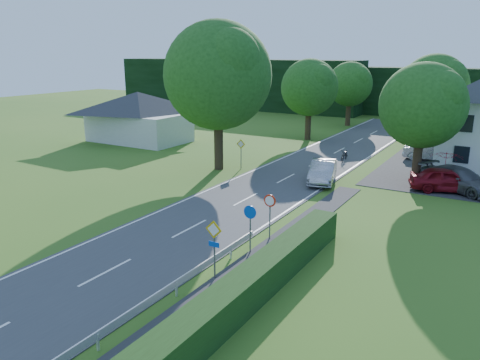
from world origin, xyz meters
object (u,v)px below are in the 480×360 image
Objects in this scene: parked_car_red at (447,180)px; parasol at (445,166)px; parked_car_grey at (459,179)px; parked_car_silver_a at (430,152)px; motorcycle at (345,155)px; streetlight at (420,118)px; moving_car at (323,171)px.

parasol is at bearing -8.60° from parked_car_red.
parked_car_grey is at bearing -69.36° from parked_car_red.
parked_car_silver_a is 9.42m from parked_car_grey.
parked_car_red is at bearing 158.99° from parked_car_grey.
parked_car_silver_a is 6.77m from parasol.
parked_car_silver_a is (6.40, 3.88, 0.23)m from motorcycle.
parked_car_red reaches higher than parked_car_grey.
streetlight is 5.69m from parked_car_red.
parked_car_silver_a reaches higher than motorcycle.
streetlight is 6.99m from parked_car_silver_a.
moving_car is at bearing 85.65° from parked_car_red.
parked_car_red is at bearing -37.27° from motorcycle.
moving_car reaches higher than motorcycle.
parked_car_grey is at bearing -62.66° from parasol.
moving_car is at bearing -134.11° from streetlight.
parked_car_silver_a is at bearing 107.62° from parasol.
parked_car_silver_a is at bearing -3.39° from parked_car_red.
parasol is at bearing -166.25° from parked_car_silver_a.
parked_car_silver_a is (0.14, 5.94, -3.68)m from streetlight.
parked_car_silver_a is 0.82× the size of parked_car_grey.
moving_car is (-5.36, -5.53, -3.63)m from streetlight.
moving_car is 2.02× the size of parasol.
parked_car_red reaches higher than motorcycle.
parked_car_grey is at bearing -163.49° from parked_car_silver_a.
parked_car_red is (8.07, 2.06, 0.02)m from moving_car.
streetlight is 4.03m from parasol.
streetlight is 4.10× the size of motorcycle.
motorcycle is 0.41× the size of parked_car_red.
parasol is (-0.53, 2.97, 0.26)m from parked_car_red.
parasol is at bearing -22.50° from motorcycle.
streetlight reaches higher than moving_car.
streetlight is at bearing -23.85° from motorcycle.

